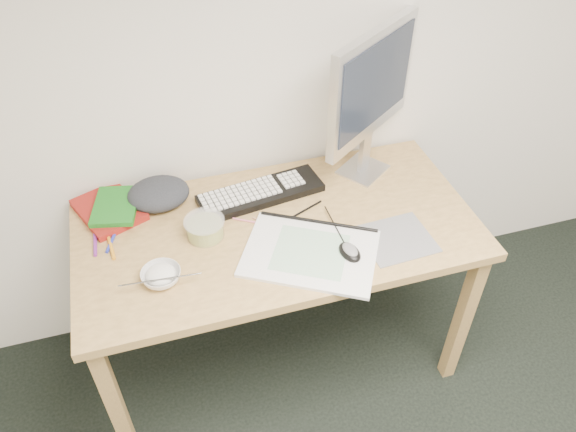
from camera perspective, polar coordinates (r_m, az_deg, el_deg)
The scene contains 18 objects.
desk at distance 2.03m, azimuth -1.05°, elevation -2.76°, with size 1.40×0.70×0.75m.
mousepad at distance 1.96m, azimuth 11.03°, elevation -2.29°, with size 0.23×0.21×0.00m, color gray.
sketchpad at distance 1.87m, azimuth 2.26°, elevation -3.80°, with size 0.43×0.31×0.01m, color white.
keyboard at distance 2.09m, azimuth -2.79°, elevation 2.33°, with size 0.46×0.15×0.03m, color black.
monitor at distance 2.04m, azimuth 8.50°, elevation 12.70°, with size 0.42×0.32×0.58m.
mouse at distance 1.86m, azimuth 6.31°, elevation -3.44°, with size 0.06×0.10×0.03m, color black.
rice_bowl at distance 1.82m, azimuth -12.75°, elevation -5.98°, with size 0.13×0.13×0.04m, color silver.
chopsticks at distance 1.78m, azimuth -12.85°, elevation -6.32°, with size 0.02×0.02×0.24m, color silver.
fruit_tub at distance 1.93m, azimuth -8.44°, elevation -1.21°, with size 0.14×0.14×0.07m, color #E0DA4F.
book_red at distance 2.12m, azimuth -17.74°, elevation 0.60°, with size 0.19×0.25×0.03m, color maroon.
book_green at distance 2.09m, azimuth -17.10°, elevation 0.98°, with size 0.15×0.21×0.02m, color #1A6B1B.
cloth_lump at distance 2.10m, azimuth -13.02°, elevation 2.21°, with size 0.19×0.16×0.08m, color #24252B.
pencil_pink at distance 1.98m, azimuth -3.21°, elevation -0.67°, with size 0.01×0.01×0.18m, color pink.
pencil_tan at distance 1.96m, azimuth -1.40°, elevation -1.11°, with size 0.01×0.01×0.19m, color tan.
pencil_black at distance 2.02m, azimuth 1.32°, elevation 0.37°, with size 0.01×0.01×0.19m, color black.
marker_blue at distance 2.00m, azimuth -17.44°, elevation -2.34°, with size 0.01×0.01×0.12m, color #222EB9.
marker_orange at distance 1.98m, azimuth -17.57°, elevation -2.90°, with size 0.01×0.01×0.13m, color orange.
marker_purple at distance 2.01m, azimuth -19.00°, elevation -2.50°, with size 0.01×0.01×0.13m, color #782791.
Camera 1 is at (-0.71, 0.04, 2.09)m, focal length 35.00 mm.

